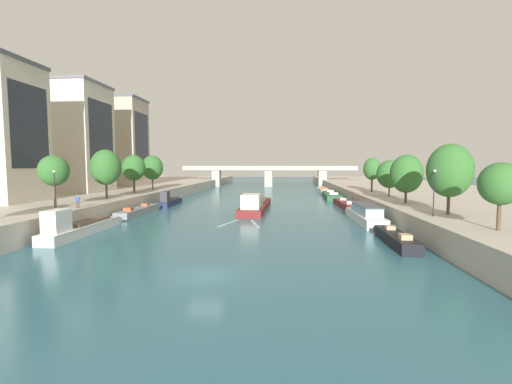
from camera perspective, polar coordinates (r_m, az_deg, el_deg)
name	(u,v)px	position (r m, az deg, el deg)	size (l,w,h in m)	color
ground_plane	(205,276)	(25.62, -8.39, -13.53)	(400.00, 400.00, 0.00)	#2D6070
quay_left	(105,193)	(89.79, -23.74, -0.08)	(36.00, 170.00, 2.55)	#B7AD9E
quay_right	(427,195)	(85.05, 26.42, -0.41)	(36.00, 170.00, 2.55)	#B7AD9E
barge_midriver	(256,205)	(59.83, -0.07, -2.13)	(4.42, 21.65, 3.32)	maroon
wake_behind_barge	(242,223)	(46.68, -2.40, -5.22)	(5.60, 5.97, 0.03)	#A0CCD6
moored_boat_left_gap_after	(80,227)	(43.55, -27.17, -5.14)	(2.29, 13.97, 3.39)	silver
moored_boat_left_lone	(139,211)	(58.01, -18.79, -2.97)	(2.18, 13.44, 2.20)	gray
moored_boat_left_downstream	(170,201)	(68.99, -14.06, -1.45)	(2.03, 10.46, 2.99)	#1E284C
moored_boat_right_lone	(395,238)	(37.51, 22.05, -7.08)	(2.07, 10.64, 2.20)	black
moored_boat_right_near	(365,215)	(49.91, 17.60, -3.58)	(3.00, 13.93, 2.51)	silver
moored_boat_right_far	(345,204)	(66.24, 14.59, -1.97)	(2.71, 14.18, 2.19)	maroon
moored_boat_right_downstream	(331,195)	(84.45, 12.38, -0.52)	(4.07, 16.98, 2.28)	#235633
moored_boat_right_upstream	(323,190)	(99.54, 11.00, 0.27)	(2.59, 12.46, 2.33)	silver
tree_left_third	(54,171)	(49.98, -30.46, 3.06)	(3.62, 3.62, 6.56)	brown
tree_left_nearest	(106,167)	(59.37, -23.61, 3.76)	(4.65, 4.65, 7.75)	brown
tree_left_midway	(134,168)	(69.68, -19.59, 3.78)	(4.33, 4.33, 7.25)	brown
tree_left_distant	(152,168)	(78.88, -16.78, 3.90)	(4.56, 4.56, 7.41)	brown
tree_right_nearest	(501,184)	(34.24, 35.43, 1.10)	(3.31, 3.31, 5.58)	brown
tree_right_far	(450,171)	(42.28, 29.40, 3.10)	(4.64, 4.64, 7.60)	brown
tree_right_midway	(406,174)	(52.56, 23.63, 2.78)	(4.41, 4.41, 6.78)	brown
tree_right_second	(390,174)	(62.80, 21.24, 2.77)	(4.29, 4.29, 6.14)	brown
tree_right_distant	(372,169)	(71.83, 18.67, 3.64)	(3.40, 3.40, 6.75)	brown
lamppost_left_bank	(55,189)	(45.38, -30.32, 0.42)	(0.28, 0.28, 4.75)	black
lamppost_right_bank	(434,191)	(40.18, 27.37, 0.17)	(0.28, 0.28, 4.87)	black
building_left_far_end	(68,138)	(78.60, -28.72, 7.87)	(14.53, 11.29, 21.34)	beige
building_left_corner	(115,142)	(95.17, -22.34, 7.60)	(14.68, 10.27, 21.98)	#B2A38E
bridge_far	(269,173)	(124.64, 2.11, 3.09)	(62.23, 4.40, 7.44)	#ADA899
person_on_quay	(78,201)	(48.08, -27.41, -1.27)	(0.49, 0.32, 1.63)	#473D33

